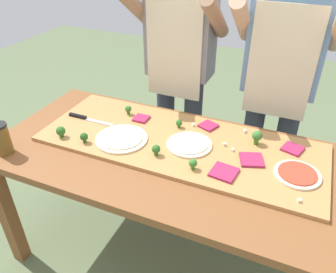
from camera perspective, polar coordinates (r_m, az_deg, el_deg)
ground_plane at (r=2.16m, az=1.43°, el=-20.03°), size 8.00×8.00×0.00m
prep_table at (r=1.66m, az=1.75°, el=-5.90°), size 1.86×0.83×0.77m
cutting_board at (r=1.68m, az=1.95°, el=-1.04°), size 1.42×0.54×0.02m
chefs_knife at (r=1.92m, az=-14.08°, el=3.10°), size 0.28×0.02×0.02m
pizza_whole_cheese_artichoke at (r=1.70m, az=-7.95°, el=-0.33°), size 0.26×0.26×0.02m
pizza_whole_white_garlic at (r=1.64m, az=3.66°, el=-1.32°), size 0.23×0.23×0.02m
pizza_whole_tomato_red at (r=1.56m, az=21.24°, el=-6.01°), size 0.20×0.20×0.02m
pizza_slice_near_right at (r=1.80m, az=6.90°, el=1.84°), size 0.11×0.11×0.01m
pizza_slice_far_left at (r=1.59m, az=14.10°, el=-3.88°), size 0.13×0.13×0.01m
pizza_slice_near_left at (r=1.72m, az=20.52°, el=-1.97°), size 0.11×0.11×0.01m
pizza_slice_far_right at (r=1.49m, az=9.54°, el=-6.05°), size 0.12×0.12×0.01m
pizza_slice_center at (r=1.86m, az=-4.61°, el=3.10°), size 0.08×0.08×0.01m
broccoli_floret_back_mid at (r=1.77m, az=1.89°, el=2.30°), size 0.03×0.03×0.05m
broccoli_floret_front_right at (r=1.56m, az=-2.06°, el=-2.21°), size 0.04×0.04×0.06m
broccoli_floret_front_mid at (r=1.48m, az=4.29°, el=-4.61°), size 0.04×0.04×0.05m
broccoli_floret_back_left at (r=1.90m, az=-6.83°, el=4.65°), size 0.04×0.04×0.05m
broccoli_floret_center_left at (r=1.70m, az=-14.16°, el=-0.10°), size 0.04×0.04×0.05m
broccoli_floret_back_right at (r=1.77m, az=-17.87°, el=0.86°), size 0.05×0.05×0.06m
broccoli_floret_center_right at (r=1.69m, az=14.98°, el=0.03°), size 0.05×0.05×0.07m
cheese_crumble_a at (r=1.78m, az=12.99°, el=0.90°), size 0.02×0.02×0.02m
cheese_crumble_b at (r=1.66m, az=9.63°, el=-1.32°), size 0.02×0.02×0.01m
cheese_crumble_c at (r=1.80m, az=4.31°, el=1.96°), size 0.02×0.02×0.01m
cheese_crumble_d at (r=1.43m, az=21.54°, el=-10.13°), size 0.02×0.02×0.01m
cheese_crumble_e at (r=1.63m, az=10.99°, el=-2.27°), size 0.02×0.02×0.01m
sauce_jar at (r=1.77m, az=-26.53°, el=-0.38°), size 0.08×0.08×0.16m
cook_left at (r=2.12m, az=2.01°, el=13.06°), size 0.54×0.39×1.67m
cook_right at (r=1.99m, az=18.68°, el=10.01°), size 0.54×0.39×1.67m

